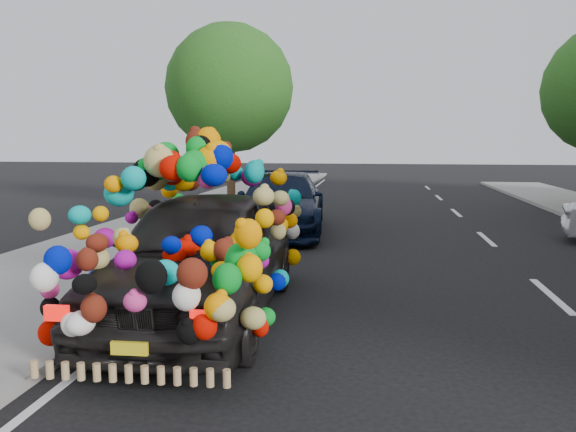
{
  "coord_description": "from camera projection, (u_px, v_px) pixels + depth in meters",
  "views": [
    {
      "loc": [
        0.9,
        -8.75,
        2.32
      ],
      "look_at": [
        -0.56,
        0.85,
        1.02
      ],
      "focal_mm": 35.0,
      "sensor_mm": 36.0,
      "label": 1
    }
  ],
  "objects": [
    {
      "name": "tree_near_sidewalk",
      "position": [
        230.0,
        89.0,
        18.35
      ],
      "size": [
        4.2,
        4.2,
        6.13
      ],
      "color": "#332114",
      "rests_on": "ground"
    },
    {
      "name": "lane_markings",
      "position": [
        551.0,
        295.0,
        8.48
      ],
      "size": [
        6.0,
        50.0,
        0.01
      ],
      "primitive_type": null,
      "color": "silver",
      "rests_on": "ground"
    },
    {
      "name": "kerb",
      "position": [
        174.0,
        277.0,
        9.35
      ],
      "size": [
        0.15,
        60.0,
        0.13
      ],
      "primitive_type": "cube",
      "color": "gray",
      "rests_on": "ground"
    },
    {
      "name": "ground",
      "position": [
        314.0,
        287.0,
        9.01
      ],
      "size": [
        100.0,
        100.0,
        0.0
      ],
      "primitive_type": "plane",
      "color": "black",
      "rests_on": "ground"
    },
    {
      "name": "plush_art_car",
      "position": [
        202.0,
        226.0,
        7.38
      ],
      "size": [
        2.54,
        5.22,
        2.33
      ],
      "rotation": [
        0.0,
        0.0,
        0.04
      ],
      "color": "black",
      "rests_on": "ground"
    },
    {
      "name": "sidewalk",
      "position": [
        66.0,
        274.0,
        9.64
      ],
      "size": [
        4.0,
        60.0,
        0.12
      ],
      "primitive_type": "cube",
      "color": "gray",
      "rests_on": "ground"
    },
    {
      "name": "navy_sedan",
      "position": [
        282.0,
        203.0,
        14.32
      ],
      "size": [
        2.51,
        5.35,
        1.51
      ],
      "primitive_type": "imported",
      "rotation": [
        0.0,
        0.0,
        0.08
      ],
      "color": "black",
      "rests_on": "ground"
    }
  ]
}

